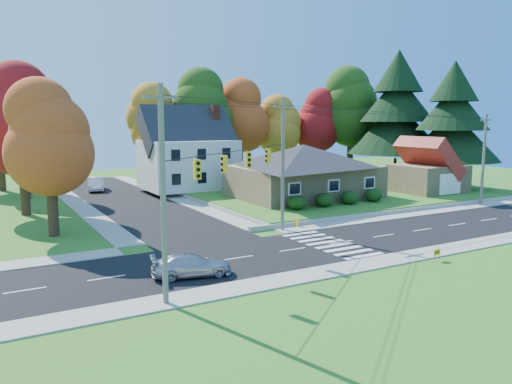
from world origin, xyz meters
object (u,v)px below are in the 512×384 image
at_px(silver_sedan, 191,265).
at_px(fire_hydrant, 297,223).
at_px(white_car, 96,184).
at_px(ranch_house, 304,170).

xyz_separation_m(silver_sedan, fire_hydrant, (12.04, 7.52, -0.28)).
bearing_deg(fire_hydrant, white_car, 107.94).
relative_size(silver_sedan, fire_hydrant, 5.59).
distance_m(ranch_house, silver_sedan, 26.92).
bearing_deg(ranch_house, fire_hydrant, -126.99).
distance_m(ranch_house, fire_hydrant, 13.37).
bearing_deg(fire_hydrant, silver_sedan, -148.03).
relative_size(ranch_house, white_car, 2.95).
xyz_separation_m(silver_sedan, white_car, (2.68, 36.43, 0.19)).
bearing_deg(silver_sedan, white_car, 7.97).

